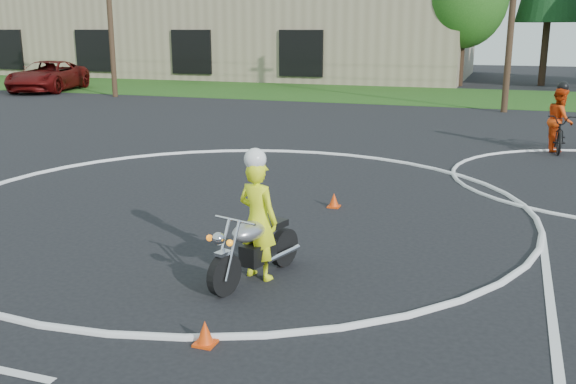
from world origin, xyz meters
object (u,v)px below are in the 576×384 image
(pickup_grp, at_px, (48,76))
(primary_motorcycle, at_px, (254,247))
(rider_second_grp, at_px, (559,127))
(rider_primary_grp, at_px, (258,216))

(pickup_grp, bearing_deg, primary_motorcycle, -60.26)
(primary_motorcycle, xyz_separation_m, pickup_grp, (-22.46, 23.18, 0.36))
(primary_motorcycle, bearing_deg, rider_second_grp, 85.40)
(primary_motorcycle, distance_m, rider_second_grp, 13.36)
(rider_primary_grp, relative_size, rider_second_grp, 0.89)
(primary_motorcycle, bearing_deg, pickup_grp, 150.31)
(rider_primary_grp, xyz_separation_m, pickup_grp, (-22.47, 23.04, -0.07))
(primary_motorcycle, xyz_separation_m, rider_primary_grp, (0.01, 0.14, 0.43))
(rider_primary_grp, bearing_deg, primary_motorcycle, -76.58)
(rider_primary_grp, height_order, rider_second_grp, rider_second_grp)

